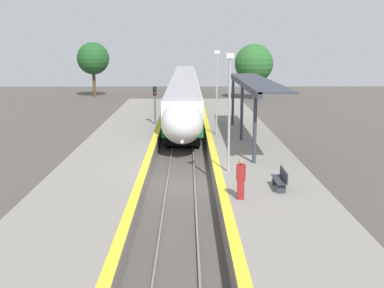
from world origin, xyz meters
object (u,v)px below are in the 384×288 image
at_px(lamppost_near, 229,106).
at_px(lamppost_mid, 217,87).
at_px(person_waiting, 241,179).
at_px(platform_bench, 281,179).
at_px(railway_signal, 155,106).
at_px(train, 184,91).

xyz_separation_m(lamppost_near, lamppost_mid, (0.00, 10.05, 0.00)).
height_order(person_waiting, lamppost_mid, lamppost_mid).
height_order(platform_bench, railway_signal, railway_signal).
relative_size(person_waiting, lamppost_mid, 0.29).
bearing_deg(train, platform_bench, -82.42).
bearing_deg(railway_signal, platform_bench, -69.23).
bearing_deg(train, lamppost_near, -85.51).
height_order(platform_bench, person_waiting, person_waiting).
distance_m(train, railway_signal, 15.89).
height_order(person_waiting, lamppost_near, lamppost_near).
xyz_separation_m(platform_bench, lamppost_mid, (-2.05, 13.02, 2.82)).
xyz_separation_m(train, lamppost_mid, (2.38, -20.23, 2.13)).
xyz_separation_m(train, person_waiting, (2.51, -34.62, -0.30)).
relative_size(train, platform_bench, 30.15).
height_order(railway_signal, lamppost_near, lamppost_near).
distance_m(platform_bench, lamppost_near, 4.58).
relative_size(train, railway_signal, 12.34).
bearing_deg(platform_bench, train, 97.58).
distance_m(railway_signal, lamppost_near, 15.36).
distance_m(lamppost_near, lamppost_mid, 10.05).
distance_m(person_waiting, lamppost_near, 4.98).
height_order(train, platform_bench, train).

